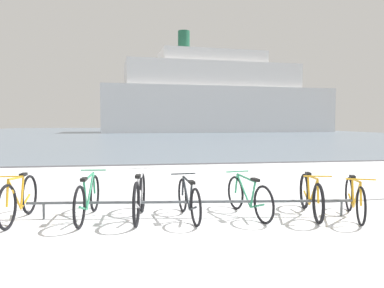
{
  "coord_description": "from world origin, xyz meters",
  "views": [
    {
      "loc": [
        -1.16,
        -4.19,
        1.67
      ],
      "look_at": [
        -0.07,
        2.93,
        1.24
      ],
      "focal_mm": 33.29,
      "sensor_mm": 36.0,
      "label": 1
    }
  ],
  "objects": [
    {
      "name": "bicycle_3",
      "position": [
        -0.29,
        1.88,
        0.34
      ],
      "size": [
        0.46,
        1.6,
        0.74
      ],
      "color": "black",
      "rests_on": "ground"
    },
    {
      "name": "bicycle_2",
      "position": [
        -1.14,
        1.99,
        0.38
      ],
      "size": [
        0.46,
        1.68,
        0.85
      ],
      "color": "black",
      "rests_on": "ground"
    },
    {
      "name": "ground",
      "position": [
        0.0,
        53.9,
        -0.04
      ],
      "size": [
        80.0,
        132.0,
        0.08
      ],
      "color": "white"
    },
    {
      "name": "bicycle_5",
      "position": [
        1.91,
        1.74,
        0.36
      ],
      "size": [
        0.58,
        1.71,
        0.79
      ],
      "color": "black",
      "rests_on": "ground"
    },
    {
      "name": "bicycle_1",
      "position": [
        -2.02,
        2.1,
        0.37
      ],
      "size": [
        0.46,
        1.78,
        0.81
      ],
      "color": "black",
      "rests_on": "ground"
    },
    {
      "name": "bike_rack",
      "position": [
        -0.17,
        1.92,
        0.27
      ],
      "size": [
        5.81,
        0.73,
        0.31
      ],
      "color": "#4C5156",
      "rests_on": "ground"
    },
    {
      "name": "bicycle_0",
      "position": [
        -3.16,
        2.14,
        0.38
      ],
      "size": [
        0.46,
        1.68,
        0.84
      ],
      "color": "black",
      "rests_on": "ground"
    },
    {
      "name": "bicycle_4",
      "position": [
        0.8,
        1.89,
        0.34
      ],
      "size": [
        0.48,
        1.68,
        0.76
      ],
      "color": "black",
      "rests_on": "ground"
    },
    {
      "name": "ferry_ship",
      "position": [
        13.35,
        61.44,
        6.15
      ],
      "size": [
        43.05,
        15.09,
        18.33
      ],
      "color": "silver",
      "rests_on": "ground"
    },
    {
      "name": "bicycle_6",
      "position": [
        2.6,
        1.48,
        0.35
      ],
      "size": [
        0.71,
        1.54,
        0.76
      ],
      "color": "black",
      "rests_on": "ground"
    }
  ]
}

